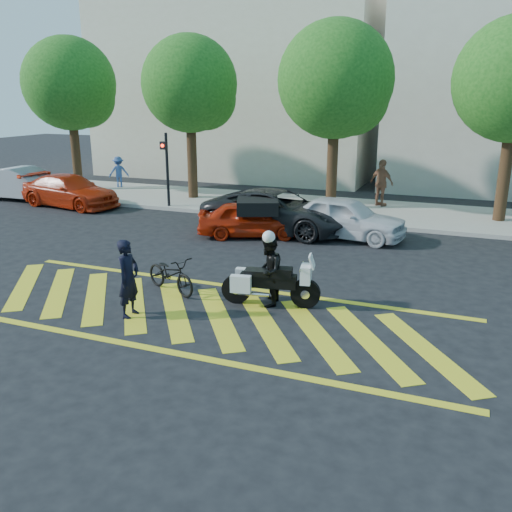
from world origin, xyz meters
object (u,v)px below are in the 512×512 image
at_px(bicycle, 171,274).
at_px(parked_left, 70,191).
at_px(police_motorcycle, 269,283).
at_px(officer_bike, 128,279).
at_px(parked_far_left, 26,184).
at_px(red_convertible, 250,219).
at_px(parked_mid_left, 277,211).
at_px(parked_mid_right, 345,218).
at_px(officer_moto, 269,271).

bearing_deg(bicycle, parked_left, 74.34).
bearing_deg(police_motorcycle, officer_bike, -157.20).
distance_m(officer_bike, police_motorcycle, 3.15).
distance_m(bicycle, parked_far_left, 14.84).
height_order(bicycle, red_convertible, red_convertible).
bearing_deg(parked_far_left, police_motorcycle, -119.05).
height_order(red_convertible, parked_mid_left, parked_mid_left).
xyz_separation_m(officer_bike, red_convertible, (-0.19, 7.47, -0.26)).
distance_m(bicycle, red_convertible, 5.80).
relative_size(officer_bike, parked_far_left, 0.38).
bearing_deg(red_convertible, parked_mid_right, -93.49).
relative_size(parked_far_left, parked_left, 0.97).
distance_m(officer_bike, parked_left, 13.36).
bearing_deg(bicycle, police_motorcycle, -65.38).
relative_size(police_motorcycle, parked_left, 0.49).
relative_size(officer_bike, parked_mid_right, 0.42).
height_order(parked_left, parked_mid_left, parked_mid_left).
height_order(officer_moto, parked_far_left, officer_moto).
bearing_deg(officer_moto, red_convertible, -164.57).
bearing_deg(red_convertible, parked_mid_left, -53.51).
bearing_deg(officer_moto, parked_left, -133.03).
bearing_deg(parked_far_left, parked_mid_right, -95.73).
relative_size(officer_moto, parked_left, 0.35).
distance_m(bicycle, police_motorcycle, 2.57).
height_order(officer_bike, bicycle, officer_bike).
bearing_deg(officer_bike, parked_far_left, 49.87).
distance_m(officer_bike, red_convertible, 7.47).
bearing_deg(parked_left, parked_mid_left, -88.29).
bearing_deg(officer_bike, officer_moto, -57.84).
bearing_deg(parked_far_left, officer_bike, -129.15).
bearing_deg(parked_mid_right, officer_bike, 168.79).
relative_size(police_motorcycle, parked_far_left, 0.50).
distance_m(red_convertible, parked_mid_right, 3.21).
bearing_deg(officer_moto, parked_far_left, -129.14).
height_order(officer_bike, red_convertible, officer_bike).
bearing_deg(bicycle, officer_bike, -158.36).
bearing_deg(parked_far_left, parked_left, -99.40).
distance_m(red_convertible, parked_far_left, 12.37).
xyz_separation_m(red_convertible, parked_mid_left, (0.62, 1.00, 0.13)).
height_order(police_motorcycle, parked_left, parked_left).
relative_size(officer_bike, parked_mid_left, 0.33).
bearing_deg(officer_moto, officer_bike, -66.93).
bearing_deg(parked_mid_left, red_convertible, 152.01).
xyz_separation_m(police_motorcycle, parked_mid_left, (-2.19, 6.74, 0.19)).
height_order(officer_bike, police_motorcycle, officer_bike).
relative_size(officer_moto, parked_far_left, 0.36).
xyz_separation_m(bicycle, police_motorcycle, (2.57, 0.05, 0.09)).
bearing_deg(officer_moto, bicycle, -99.24).
bearing_deg(bicycle, parked_mid_right, 1.03).
height_order(officer_bike, officer_moto, officer_bike).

